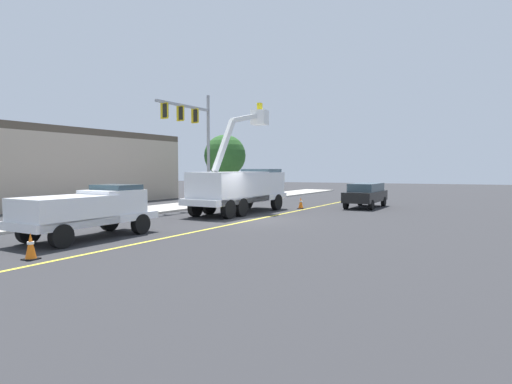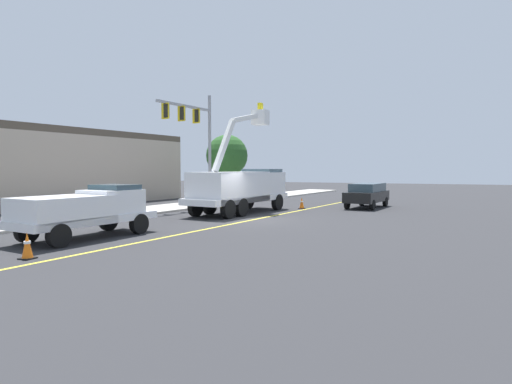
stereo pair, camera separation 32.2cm
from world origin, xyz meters
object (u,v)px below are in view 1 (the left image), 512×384
at_px(utility_bucket_truck, 240,187).
at_px(traffic_cone_mid_front, 301,203).
at_px(traffic_signal_mast, 194,129).
at_px(traffic_cone_leading, 31,246).
at_px(service_pickup_truck, 87,210).
at_px(passing_minivan, 366,194).

bearing_deg(utility_bucket_truck, traffic_cone_mid_front, -34.30).
bearing_deg(traffic_signal_mast, traffic_cone_leading, -166.90).
relative_size(service_pickup_truck, passing_minivan, 1.16).
xyz_separation_m(passing_minivan, traffic_cone_leading, (-21.08, 7.23, -0.57)).
bearing_deg(service_pickup_truck, traffic_cone_leading, -161.45).
bearing_deg(traffic_signal_mast, utility_bucket_truck, -115.54).
xyz_separation_m(utility_bucket_truck, traffic_cone_leading, (-14.67, 0.50, -1.21)).
bearing_deg(traffic_cone_mid_front, traffic_signal_mast, 104.88).
xyz_separation_m(traffic_cone_mid_front, traffic_signal_mast, (-1.90, 7.13, 5.03)).
distance_m(traffic_cone_leading, traffic_cone_mid_front, 18.95).
distance_m(traffic_cone_mid_front, traffic_signal_mast, 8.93).
bearing_deg(service_pickup_truck, traffic_signal_mast, 11.53).
bearing_deg(utility_bucket_truck, service_pickup_truck, 171.09).
relative_size(utility_bucket_truck, traffic_cone_mid_front, 10.75).
bearing_deg(traffic_cone_leading, service_pickup_truck, 18.55).
bearing_deg(traffic_cone_mid_front, service_pickup_truck, 163.47).
bearing_deg(traffic_signal_mast, service_pickup_truck, -168.47).
xyz_separation_m(utility_bucket_truck, traffic_cone_mid_front, (4.00, -2.73, -1.22)).
relative_size(utility_bucket_truck, traffic_signal_mast, 1.06).
relative_size(traffic_cone_leading, traffic_cone_mid_front, 1.03).
height_order(service_pickup_truck, traffic_signal_mast, traffic_signal_mast).
distance_m(utility_bucket_truck, traffic_signal_mast, 6.19).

